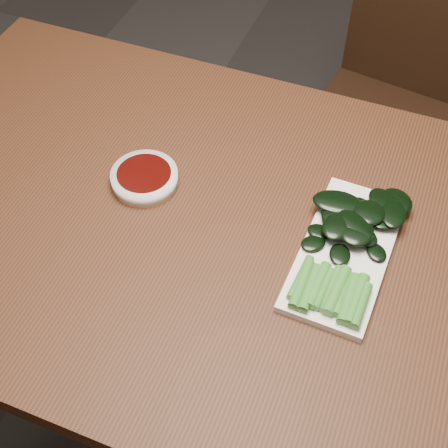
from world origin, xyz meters
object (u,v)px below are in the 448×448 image
(chair_far, at_px, (400,101))
(gai_lan, at_px, (353,239))
(sauce_bowl, at_px, (145,178))
(table, at_px, (244,257))
(serving_plate, at_px, (345,253))

(chair_far, relative_size, gai_lan, 2.95)
(chair_far, xyz_separation_m, sauce_bowl, (-0.36, -0.73, 0.28))
(gai_lan, bearing_deg, sauce_bowl, 178.75)
(table, relative_size, sauce_bowl, 11.91)
(chair_far, distance_m, sauce_bowl, 0.86)
(serving_plate, bearing_deg, table, -175.60)
(sauce_bowl, height_order, gai_lan, gai_lan)
(sauce_bowl, xyz_separation_m, serving_plate, (0.37, -0.02, -0.01))
(table, bearing_deg, chair_far, 77.93)
(table, height_order, gai_lan, gai_lan)
(gai_lan, bearing_deg, table, -170.67)
(chair_far, bearing_deg, sauce_bowl, -108.07)
(serving_plate, xyz_separation_m, gai_lan, (0.01, 0.02, 0.02))
(serving_plate, bearing_deg, gai_lan, 69.92)
(sauce_bowl, relative_size, serving_plate, 0.40)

